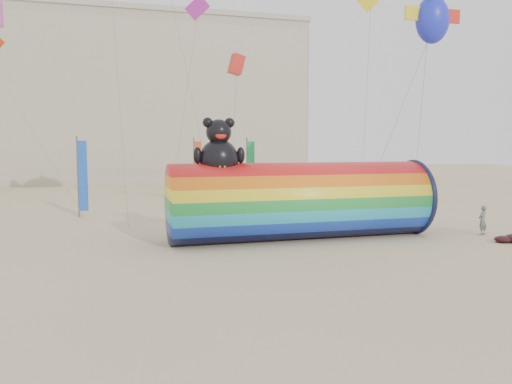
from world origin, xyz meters
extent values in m
plane|color=#CCB58C|center=(0.00, 0.00, 0.00)|extent=(160.00, 160.00, 0.00)
cube|color=#B7AD99|center=(-12.00, 46.00, 10.00)|extent=(60.00, 15.00, 20.00)
cube|color=#28303D|center=(-12.00, 38.44, 10.50)|extent=(59.50, 0.12, 17.00)
cube|color=#B2ADA0|center=(-12.00, 46.00, 20.30)|extent=(60.40, 15.40, 0.60)
cylinder|color=red|center=(2.85, 1.71, 1.89)|extent=(12.95, 3.78, 3.78)
torus|color=#0F1438|center=(9.20, 1.71, 1.89)|extent=(0.26, 3.96, 3.96)
cylinder|color=black|center=(9.35, 1.71, 1.89)|extent=(0.06, 3.74, 3.74)
ellipsoid|color=black|center=(-1.25, 1.71, 3.94)|extent=(1.85, 1.65, 1.94)
ellipsoid|color=gold|center=(-1.25, 1.11, 3.83)|extent=(0.95, 0.42, 0.83)
sphere|color=black|center=(-1.25, 1.71, 5.24)|extent=(1.19, 1.19, 1.19)
sphere|color=black|center=(-1.77, 1.71, 5.67)|extent=(0.47, 0.47, 0.47)
sphere|color=black|center=(-0.73, 1.71, 5.67)|extent=(0.47, 0.47, 0.47)
ellipsoid|color=red|center=(-1.25, 1.22, 5.07)|extent=(0.52, 0.19, 0.33)
ellipsoid|color=black|center=(-2.27, 1.60, 4.16)|extent=(0.39, 0.39, 0.78)
ellipsoid|color=black|center=(-0.22, 1.60, 4.16)|extent=(0.39, 0.39, 0.78)
imported|color=slate|center=(12.26, 0.03, 0.76)|extent=(0.65, 0.55, 1.52)
ellipsoid|color=#3D0B10|center=(11.80, -1.96, 0.16)|extent=(0.91, 0.77, 0.32)
cylinder|color=#59595E|center=(-8.21, 12.39, 2.60)|extent=(0.10, 0.10, 5.20)
cube|color=blue|center=(-7.90, 12.39, 2.65)|extent=(0.56, 0.06, 4.50)
cylinder|color=#59595E|center=(0.04, 17.49, 2.60)|extent=(0.10, 0.10, 5.20)
cube|color=#DB481F|center=(0.35, 17.49, 2.65)|extent=(0.56, 0.06, 4.50)
cylinder|color=#59595E|center=(3.67, 15.08, 2.60)|extent=(0.10, 0.10, 5.20)
cube|color=#179846|center=(3.98, 15.08, 2.65)|extent=(0.56, 0.06, 4.50)
ellipsoid|color=#1E2AD6|center=(9.47, 0.88, 10.84)|extent=(1.75, 1.36, 2.34)
cube|color=red|center=(1.50, 9.40, 9.60)|extent=(0.73, 0.73, 1.17)
cube|color=#AA24A5|center=(-0.75, 10.34, 13.11)|extent=(0.94, 0.06, 1.32)
camera|label=1|loc=(-6.00, -21.24, 4.65)|focal=35.00mm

